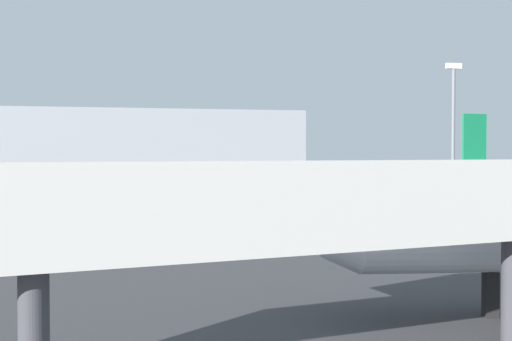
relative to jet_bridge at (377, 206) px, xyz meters
name	(u,v)px	position (x,y,z in m)	size (l,w,h in m)	color
jet_bridge	(377,206)	(0.00, 0.00, 0.00)	(22.56, 6.03, 5.94)	silver
light_mast_right	(453,120)	(41.76, 68.37, 6.24)	(2.40, 0.50, 18.86)	slate
terminal_building	(116,148)	(-5.40, 106.08, 2.37)	(67.60, 18.61, 13.63)	#999EA3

